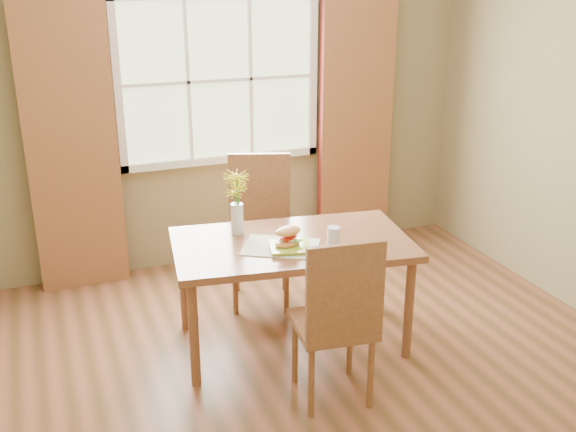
{
  "coord_description": "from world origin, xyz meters",
  "views": [
    {
      "loc": [
        -1.4,
        -3.23,
        2.33
      ],
      "look_at": [
        -0.02,
        0.34,
        0.91
      ],
      "focal_mm": 42.0,
      "sensor_mm": 36.0,
      "label": 1
    }
  ],
  "objects_px": {
    "chair_far": "(260,222)",
    "croissant_sandwich": "(288,237)",
    "chair_near": "(338,315)",
    "flower_vase": "(237,195)",
    "dining_table": "(292,252)",
    "water_glass": "(334,237)"
  },
  "relations": [
    {
      "from": "dining_table",
      "to": "croissant_sandwich",
      "type": "bearing_deg",
      "value": -114.65
    },
    {
      "from": "croissant_sandwich",
      "to": "dining_table",
      "type": "bearing_deg",
      "value": 44.86
    },
    {
      "from": "chair_far",
      "to": "water_glass",
      "type": "distance_m",
      "value": 0.91
    },
    {
      "from": "croissant_sandwich",
      "to": "flower_vase",
      "type": "xyz_separation_m",
      "value": [
        -0.21,
        0.35,
        0.18
      ]
    },
    {
      "from": "croissant_sandwich",
      "to": "water_glass",
      "type": "xyz_separation_m",
      "value": [
        0.28,
        -0.05,
        -0.02
      ]
    },
    {
      "from": "chair_far",
      "to": "flower_vase",
      "type": "bearing_deg",
      "value": -104.96
    },
    {
      "from": "water_glass",
      "to": "dining_table",
      "type": "bearing_deg",
      "value": 142.98
    },
    {
      "from": "chair_far",
      "to": "water_glass",
      "type": "bearing_deg",
      "value": -59.5
    },
    {
      "from": "chair_far",
      "to": "croissant_sandwich",
      "type": "relative_size",
      "value": 5.63
    },
    {
      "from": "croissant_sandwich",
      "to": "chair_near",
      "type": "bearing_deg",
      "value": -96.86
    },
    {
      "from": "dining_table",
      "to": "water_glass",
      "type": "distance_m",
      "value": 0.3
    },
    {
      "from": "flower_vase",
      "to": "dining_table",
      "type": "bearing_deg",
      "value": -41.5
    },
    {
      "from": "chair_far",
      "to": "croissant_sandwich",
      "type": "bearing_deg",
      "value": -78.21
    },
    {
      "from": "chair_near",
      "to": "croissant_sandwich",
      "type": "xyz_separation_m",
      "value": [
        -0.06,
        0.6,
        0.24
      ]
    },
    {
      "from": "chair_near",
      "to": "water_glass",
      "type": "height_order",
      "value": "chair_near"
    },
    {
      "from": "dining_table",
      "to": "chair_far",
      "type": "height_order",
      "value": "chair_far"
    },
    {
      "from": "flower_vase",
      "to": "water_glass",
      "type": "bearing_deg",
      "value": -39.64
    },
    {
      "from": "croissant_sandwich",
      "to": "flower_vase",
      "type": "bearing_deg",
      "value": 108.15
    },
    {
      "from": "dining_table",
      "to": "chair_far",
      "type": "xyz_separation_m",
      "value": [
        0.03,
        0.71,
        -0.06
      ]
    },
    {
      "from": "dining_table",
      "to": "chair_near",
      "type": "relative_size",
      "value": 1.55
    },
    {
      "from": "chair_near",
      "to": "dining_table",
      "type": "bearing_deg",
      "value": 95.81
    },
    {
      "from": "flower_vase",
      "to": "chair_near",
      "type": "bearing_deg",
      "value": -74.31
    }
  ]
}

